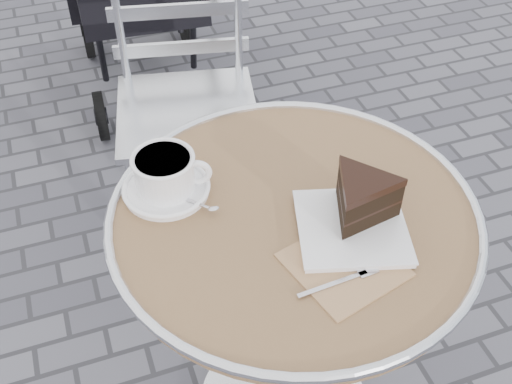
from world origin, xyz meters
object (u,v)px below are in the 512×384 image
object	(u,v)px
bistro_chair	(183,67)
cake_plate_set	(359,205)
cafe_table	(291,269)
cappuccino_set	(166,177)

from	to	relation	value
bistro_chair	cake_plate_set	bearing A→B (deg)	-70.87
cake_plate_set	bistro_chair	bearing A→B (deg)	113.27
cafe_table	cappuccino_set	xyz separation A→B (m)	(-0.21, 0.14, 0.20)
cake_plate_set	bistro_chair	xyz separation A→B (m)	(-0.11, 0.89, -0.22)
cappuccino_set	bistro_chair	xyz separation A→B (m)	(0.20, 0.69, -0.21)
cafe_table	cappuccino_set	bearing A→B (deg)	146.60
cafe_table	cappuccino_set	world-z (taller)	cappuccino_set
cake_plate_set	bistro_chair	distance (m)	0.92
cafe_table	cappuccino_set	distance (m)	0.33
cake_plate_set	cafe_table	bearing A→B (deg)	162.67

